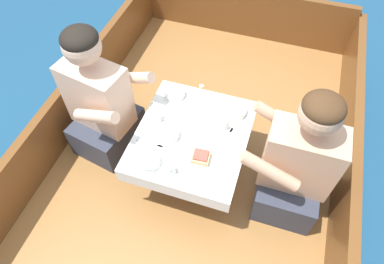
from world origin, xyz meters
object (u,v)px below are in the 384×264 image
at_px(person_starboard, 296,166).
at_px(coffee_cup_port, 157,116).
at_px(person_port, 101,105).
at_px(coffee_cup_center, 223,123).
at_px(sandwich, 201,157).
at_px(coffee_cup_starboard, 171,167).

height_order(person_starboard, coffee_cup_port, person_starboard).
bearing_deg(coffee_cup_port, person_starboard, -4.81).
xyz_separation_m(person_port, coffee_cup_port, (0.39, 0.01, 0.02)).
height_order(person_port, coffee_cup_center, person_port).
xyz_separation_m(person_port, sandwich, (0.74, -0.20, 0.02)).
distance_m(sandwich, coffee_cup_port, 0.41).
bearing_deg(sandwich, person_starboard, 14.28).
bearing_deg(coffee_cup_starboard, coffee_cup_port, 123.72).
bearing_deg(person_port, person_starboard, 7.86).
relative_size(person_port, coffee_cup_port, 9.90).
xyz_separation_m(sandwich, coffee_cup_starboard, (-0.14, -0.12, -0.00)).
distance_m(person_port, sandwich, 0.77).
xyz_separation_m(coffee_cup_port, coffee_cup_starboard, (0.22, -0.33, -0.00)).
xyz_separation_m(person_port, coffee_cup_center, (0.80, 0.08, 0.02)).
relative_size(person_starboard, coffee_cup_center, 10.54).
bearing_deg(coffee_cup_starboard, coffee_cup_center, 63.84).
xyz_separation_m(coffee_cup_starboard, coffee_cup_center, (0.19, 0.39, 0.01)).
distance_m(person_starboard, coffee_cup_center, 0.50).
relative_size(person_port, sandwich, 9.22).
bearing_deg(coffee_cup_port, person_port, -178.45).
height_order(person_port, person_starboard, person_port).
bearing_deg(person_starboard, coffee_cup_starboard, 20.45).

